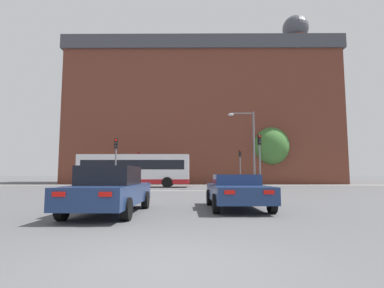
% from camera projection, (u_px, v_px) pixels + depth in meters
% --- Properties ---
extents(ground_plane, '(400.00, 400.00, 0.00)m').
position_uv_depth(ground_plane, '(166.00, 267.00, 4.14)').
color(ground_plane, '#545456').
extents(stop_line_strip, '(8.72, 0.30, 0.01)m').
position_uv_depth(stop_line_strip, '(189.00, 191.00, 23.10)').
color(stop_line_strip, silver).
rests_on(stop_line_strip, ground_plane).
extents(far_pavement, '(69.69, 2.50, 0.01)m').
position_uv_depth(far_pavement, '(191.00, 185.00, 34.88)').
color(far_pavement, gray).
rests_on(far_pavement, ground_plane).
extents(brick_civic_building, '(37.47, 14.17, 25.84)m').
position_uv_depth(brick_civic_building, '(203.00, 116.00, 45.26)').
color(brick_civic_building, brown).
rests_on(brick_civic_building, ground_plane).
extents(car_saloon_left, '(2.07, 4.87, 1.54)m').
position_uv_depth(car_saloon_left, '(110.00, 190.00, 9.79)').
color(car_saloon_left, navy).
rests_on(car_saloon_left, ground_plane).
extents(car_roadster_right, '(2.15, 4.38, 1.27)m').
position_uv_depth(car_roadster_right, '(237.00, 191.00, 11.13)').
color(car_roadster_right, navy).
rests_on(car_roadster_right, ground_plane).
extents(bus_crossing_lead, '(10.76, 2.77, 3.17)m').
position_uv_depth(bus_crossing_lead, '(135.00, 170.00, 29.53)').
color(bus_crossing_lead, silver).
rests_on(bus_crossing_lead, ground_plane).
extents(traffic_light_far_right, '(0.26, 0.31, 4.07)m').
position_uv_depth(traffic_light_far_right, '(240.00, 161.00, 34.29)').
color(traffic_light_far_right, slate).
rests_on(traffic_light_far_right, ground_plane).
extents(traffic_light_far_left, '(0.26, 0.31, 3.80)m').
position_uv_depth(traffic_light_far_left, '(139.00, 163.00, 34.36)').
color(traffic_light_far_left, slate).
rests_on(traffic_light_far_left, ground_plane).
extents(traffic_light_near_right, '(0.26, 0.31, 4.40)m').
position_uv_depth(traffic_light_near_right, '(260.00, 153.00, 23.65)').
color(traffic_light_near_right, slate).
rests_on(traffic_light_near_right, ground_plane).
extents(traffic_light_near_left, '(0.26, 0.31, 4.14)m').
position_uv_depth(traffic_light_near_left, '(116.00, 155.00, 23.94)').
color(traffic_light_near_left, slate).
rests_on(traffic_light_near_left, ground_plane).
extents(street_lamp_junction, '(2.29, 0.36, 6.70)m').
position_uv_depth(street_lamp_junction, '(249.00, 141.00, 25.84)').
color(street_lamp_junction, slate).
rests_on(street_lamp_junction, ground_plane).
extents(pedestrian_waiting, '(0.32, 0.45, 1.64)m').
position_uv_depth(pedestrian_waiting, '(130.00, 177.00, 35.18)').
color(pedestrian_waiting, black).
rests_on(pedestrian_waiting, ground_plane).
extents(tree_by_building, '(4.59, 4.59, 7.27)m').
position_uv_depth(tree_by_building, '(271.00, 146.00, 38.35)').
color(tree_by_building, '#4C3823').
rests_on(tree_by_building, ground_plane).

